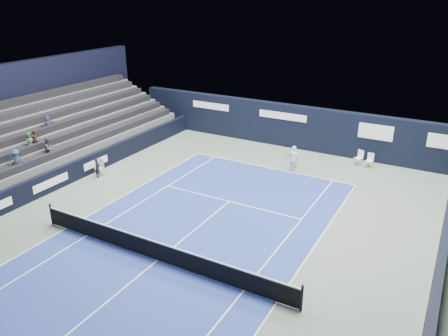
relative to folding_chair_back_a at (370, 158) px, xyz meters
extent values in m
plane|color=#55655A|center=(-5.55, -13.25, -0.62)|extent=(48.00, 48.00, 0.00)
cube|color=navy|center=(-5.55, -15.25, -0.62)|extent=(10.97, 23.77, 0.01)
cube|color=black|center=(4.95, -9.25, 0.28)|extent=(0.30, 22.00, 1.80)
cube|color=white|center=(-0.02, -0.13, -0.19)|extent=(0.46, 0.44, 0.04)
cube|color=white|center=(0.01, 0.06, 0.07)|extent=(0.41, 0.08, 0.49)
cylinder|color=white|center=(0.18, 0.01, -0.41)|extent=(0.02, 0.02, 0.43)
cylinder|color=white|center=(-0.17, 0.06, -0.41)|extent=(0.02, 0.02, 0.43)
cylinder|color=white|center=(0.14, -0.32, -0.41)|extent=(0.02, 0.02, 0.43)
cylinder|color=white|center=(-0.21, -0.27, -0.41)|extent=(0.02, 0.02, 0.43)
cube|color=white|center=(0.01, 0.08, 0.15)|extent=(0.34, 0.12, 0.32)
cube|color=silver|center=(-0.74, -0.04, -0.16)|extent=(0.58, 0.57, 0.04)
cube|color=silver|center=(-0.65, 0.14, 0.12)|extent=(0.42, 0.21, 0.53)
cylinder|color=silver|center=(-0.49, 0.05, -0.39)|extent=(0.03, 0.03, 0.46)
cylinder|color=silver|center=(-0.84, 0.20, -0.39)|extent=(0.03, 0.03, 0.46)
cylinder|color=silver|center=(-0.64, -0.28, -0.39)|extent=(0.03, 0.03, 0.46)
cylinder|color=silver|center=(-0.98, -0.13, -0.39)|extent=(0.03, 0.03, 0.46)
cube|color=silver|center=(-14.29, -9.60, -0.15)|extent=(0.53, 0.52, 0.04)
cube|color=silver|center=(-14.25, -9.40, 0.14)|extent=(0.45, 0.12, 0.54)
cylinder|color=silver|center=(-14.06, -9.46, -0.38)|extent=(0.03, 0.03, 0.48)
cylinder|color=silver|center=(-14.44, -9.38, -0.38)|extent=(0.03, 0.03, 0.48)
cylinder|color=silver|center=(-14.13, -9.82, -0.38)|extent=(0.03, 0.03, 0.48)
cylinder|color=silver|center=(-14.52, -9.74, -0.38)|extent=(0.03, 0.03, 0.48)
imported|color=black|center=(-14.19, -9.82, -0.03)|extent=(0.39, 0.49, 1.18)
cube|color=white|center=(-5.55, -3.37, -0.61)|extent=(10.97, 0.06, 0.00)
cube|color=white|center=(-0.06, -15.25, -0.61)|extent=(0.06, 23.77, 0.00)
cube|color=white|center=(-11.03, -15.25, -0.61)|extent=(0.06, 23.77, 0.00)
cube|color=white|center=(-1.43, -15.25, -0.61)|extent=(0.06, 23.77, 0.00)
cube|color=white|center=(-9.66, -15.25, -0.61)|extent=(0.06, 23.77, 0.00)
cube|color=white|center=(-5.55, -8.85, -0.61)|extent=(8.23, 0.06, 0.00)
cube|color=white|center=(-5.55, -15.25, -0.61)|extent=(0.06, 12.80, 0.00)
cube|color=white|center=(-5.55, -3.52, -0.61)|extent=(0.06, 0.30, 0.00)
cylinder|color=black|center=(0.85, -15.25, -0.07)|extent=(0.10, 0.10, 1.10)
cylinder|color=black|center=(-11.95, -15.25, -0.07)|extent=(0.10, 0.10, 1.10)
cube|color=black|center=(-5.55, -15.25, -0.16)|extent=(12.80, 0.03, 0.86)
cube|color=white|center=(-5.55, -15.25, 0.29)|extent=(12.80, 0.05, 0.06)
cube|color=black|center=(-5.55, 1.25, 0.93)|extent=(26.00, 0.60, 3.10)
cube|color=silver|center=(-12.55, 0.93, 1.68)|extent=(3.20, 0.02, 0.50)
cube|color=silver|center=(-6.55, 0.93, 1.68)|extent=(3.60, 0.02, 0.50)
cube|color=silver|center=(-0.05, 0.93, 1.48)|extent=(2.20, 0.02, 1.00)
cube|color=silver|center=(3.95, 0.93, 1.48)|extent=(1.80, 0.02, 0.90)
cube|color=black|center=(-15.05, -9.25, -0.02)|extent=(0.30, 22.00, 1.20)
cube|color=silver|center=(-14.88, -12.75, -0.02)|extent=(0.02, 2.40, 0.45)
cube|color=silver|center=(-14.88, -9.25, -0.02)|extent=(0.02, 2.00, 0.45)
cube|color=#545356|center=(-15.65, -8.25, 0.20)|extent=(0.90, 16.00, 1.65)
cube|color=#464649|center=(-16.55, -8.25, 0.43)|extent=(0.90, 16.00, 2.10)
cube|color=#555558|center=(-17.45, -8.25, 0.65)|extent=(0.90, 16.00, 2.55)
cube|color=#505153|center=(-18.35, -8.25, 0.88)|extent=(0.90, 16.00, 3.00)
cube|color=#535356|center=(-19.25, -8.25, 1.10)|extent=(0.90, 16.00, 3.45)
cube|color=#464648|center=(-20.15, -8.25, 1.33)|extent=(0.90, 16.00, 3.90)
cube|color=black|center=(-15.65, -8.25, 1.23)|extent=(0.63, 15.20, 0.40)
cube|color=black|center=(-16.55, -8.25, 1.68)|extent=(0.63, 15.20, 0.40)
cube|color=black|center=(-17.45, -8.25, 2.13)|extent=(0.63, 15.20, 0.40)
cube|color=black|center=(-18.35, -8.25, 2.58)|extent=(0.63, 15.20, 0.40)
cube|color=black|center=(-19.25, -8.25, 3.03)|extent=(0.63, 15.20, 0.40)
cube|color=black|center=(-20.15, -8.25, 3.48)|extent=(0.63, 15.20, 0.40)
cube|color=black|center=(-20.90, -8.25, 2.58)|extent=(0.60, 18.00, 6.40)
imported|color=#3A2C4A|center=(-15.65, -11.93, 1.66)|extent=(0.54, 0.66, 1.26)
imported|color=navy|center=(-15.65, -14.07, 1.63)|extent=(0.67, 0.89, 1.21)
imported|color=#47322A|center=(-16.55, -12.08, 2.05)|extent=(0.31, 0.68, 1.15)
imported|color=#31533B|center=(-16.55, -12.45, 2.03)|extent=(0.48, 0.62, 1.11)
imported|color=#513D6F|center=(-17.45, -10.33, 2.43)|extent=(0.45, 0.97, 1.01)
imported|color=white|center=(-4.10, -3.08, 0.22)|extent=(0.64, 0.44, 1.69)
cylinder|color=black|center=(-4.25, -3.38, 0.43)|extent=(0.03, 0.29, 0.13)
torus|color=black|center=(-4.25, -3.63, 0.53)|extent=(0.30, 0.13, 0.29)
camera|label=1|loc=(4.57, -27.55, 10.06)|focal=35.00mm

